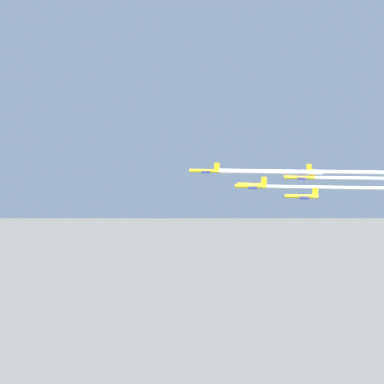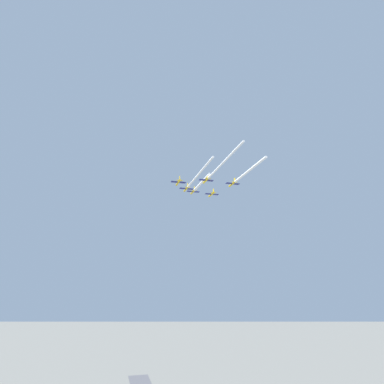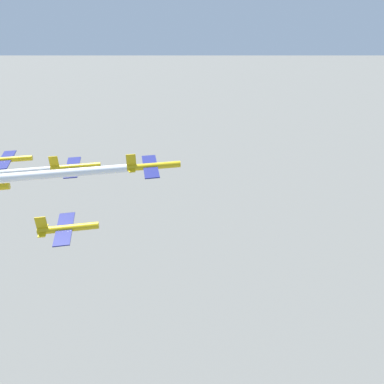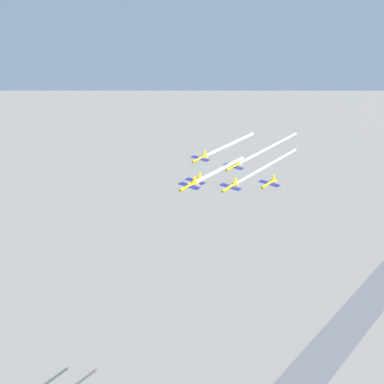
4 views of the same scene
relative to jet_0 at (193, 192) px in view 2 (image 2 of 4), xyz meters
The scene contains 10 objects.
jet_0 is the anchor object (origin of this frame).
jet_1 15.87m from the jet_0, 141.75° to the right, with size 8.37×8.60×2.91m.
jet_2 16.38m from the jet_0, 80.82° to the right, with size 8.37×8.60×2.91m.
jet_3 31.46m from the jet_0, 141.75° to the right, with size 8.37×8.60×2.91m.
jet_4 26.93m from the jet_0, 111.29° to the right, with size 8.37×8.60×2.91m.
jet_5 31.26m from the jet_0, 80.82° to the right, with size 8.37×8.60×2.91m.
smoke_trail_0 18.54m from the jet_0, 111.29° to the right, with size 11.81×27.61×1.33m.
smoke_trail_1 40.23m from the jet_0, 122.66° to the right, with size 16.78×41.16×0.94m.
smoke_trail_4 53.52m from the jet_0, 111.29° to the right, with size 17.31×42.50×0.94m.
smoke_trail_5 50.83m from the jet_0, 93.14° to the right, with size 13.73×32.83×1.18m.
Camera 2 is at (-165.27, -191.84, 115.79)m, focal length 28.00 mm.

